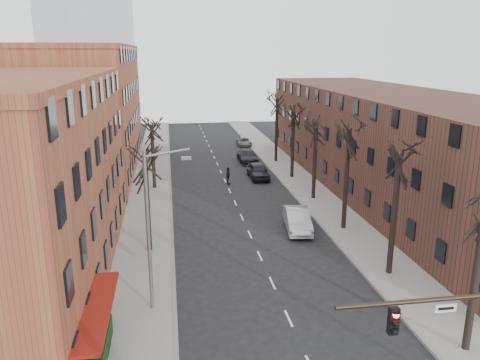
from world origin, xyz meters
name	(u,v)px	position (x,y,z in m)	size (l,w,h in m)	color
sidewalk_left	(151,185)	(-8.00, 35.00, 0.07)	(4.00, 90.00, 0.15)	gray
sidewalk_right	(298,179)	(8.00, 35.00, 0.07)	(4.00, 90.00, 0.15)	gray
building_left_far	(81,111)	(-16.00, 44.00, 7.00)	(12.00, 28.00, 14.00)	brown
building_right	(390,142)	(16.00, 30.00, 5.00)	(12.00, 50.00, 10.00)	#502B25
awning_left	(102,359)	(-9.40, 6.00, 0.00)	(1.20, 7.00, 0.15)	maroon
tree_right_a	(465,351)	(7.60, 4.00, 0.00)	(5.20, 5.20, 10.00)	black
tree_right_b	(388,274)	(7.60, 12.00, 0.00)	(5.20, 5.20, 10.80)	black
tree_right_c	(343,229)	(7.60, 20.00, 0.00)	(5.20, 5.20, 11.60)	black
tree_right_d	(313,199)	(7.60, 28.00, 0.00)	(5.20, 5.20, 10.00)	black
tree_right_e	(292,178)	(7.60, 36.00, 0.00)	(5.20, 5.20, 10.80)	black
tree_right_f	(276,162)	(7.60, 44.00, 0.00)	(5.20, 5.20, 11.60)	black
tree_left_a	(150,251)	(-7.60, 18.00, 0.00)	(5.20, 5.20, 9.50)	black
tree_left_b	(155,189)	(-7.60, 34.00, 0.00)	(5.20, 5.20, 9.50)	black
streetlight	(151,224)	(-7.03, 10.00, 5.01)	(2.45, 0.22, 9.03)	slate
silver_sedan	(297,220)	(3.91, 20.45, 0.86)	(1.81, 5.20, 1.71)	#ADAFB5
parked_car_near	(258,171)	(3.80, 36.41, 0.85)	(2.01, 4.98, 1.70)	black
parked_car_mid	(247,156)	(3.96, 44.53, 0.78)	(2.19, 5.40, 1.57)	black
parked_car_far	(244,142)	(5.30, 55.24, 0.59)	(1.97, 4.26, 1.19)	slate
pedestrian_b	(92,357)	(-9.60, 4.80, 1.00)	(0.83, 0.64, 1.70)	black
pedestrian_crossing	(228,176)	(0.16, 34.45, 0.94)	(1.11, 0.46, 1.89)	black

